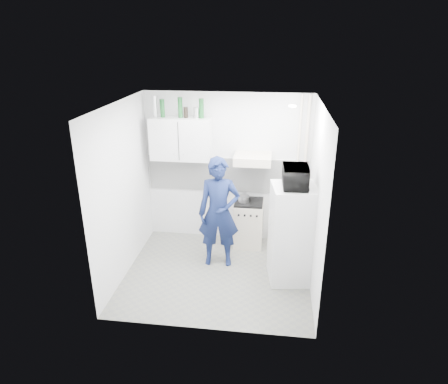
# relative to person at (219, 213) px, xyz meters

# --- Properties ---
(floor) EXTENTS (2.80, 2.80, 0.00)m
(floor) POSITION_rel_person_xyz_m (0.02, -0.34, -0.88)
(floor) COLOR slate
(floor) RESTS_ON ground
(ceiling) EXTENTS (2.80, 2.80, 0.00)m
(ceiling) POSITION_rel_person_xyz_m (0.02, -0.34, 1.72)
(ceiling) COLOR white
(ceiling) RESTS_ON wall_back
(wall_back) EXTENTS (2.80, 0.00, 2.80)m
(wall_back) POSITION_rel_person_xyz_m (0.02, 0.91, 0.42)
(wall_back) COLOR silver
(wall_back) RESTS_ON floor
(wall_left) EXTENTS (0.00, 2.60, 2.60)m
(wall_left) POSITION_rel_person_xyz_m (-1.38, -0.34, 0.42)
(wall_left) COLOR silver
(wall_left) RESTS_ON floor
(wall_right) EXTENTS (0.00, 2.60, 2.60)m
(wall_right) POSITION_rel_person_xyz_m (1.42, -0.34, 0.42)
(wall_right) COLOR silver
(wall_right) RESTS_ON floor
(person) EXTENTS (0.68, 0.48, 1.77)m
(person) POSITION_rel_person_xyz_m (0.00, 0.00, 0.00)
(person) COLOR #101A41
(person) RESTS_ON floor
(stove) EXTENTS (0.49, 0.49, 0.79)m
(stove) POSITION_rel_person_xyz_m (0.42, 0.66, -0.49)
(stove) COLOR beige
(stove) RESTS_ON floor
(fridge) EXTENTS (0.70, 0.70, 1.48)m
(fridge) POSITION_rel_person_xyz_m (1.12, -0.29, -0.14)
(fridge) COLOR white
(fridge) RESTS_ON floor
(stove_top) EXTENTS (0.47, 0.47, 0.03)m
(stove_top) POSITION_rel_person_xyz_m (0.42, 0.66, -0.08)
(stove_top) COLOR black
(stove_top) RESTS_ON stove
(saucepan) EXTENTS (0.19, 0.19, 0.10)m
(saucepan) POSITION_rel_person_xyz_m (0.33, 0.65, -0.01)
(saucepan) COLOR silver
(saucepan) RESTS_ON stove_top
(microwave) EXTENTS (0.53, 0.37, 0.29)m
(microwave) POSITION_rel_person_xyz_m (1.12, -0.29, 0.74)
(microwave) COLOR black
(microwave) RESTS_ON fridge
(bottle_a) EXTENTS (0.08, 0.08, 0.34)m
(bottle_a) POSITION_rel_person_xyz_m (-1.14, 0.74, 1.48)
(bottle_a) COLOR silver
(bottle_a) RESTS_ON upper_cabinet
(bottle_b) EXTENTS (0.08, 0.08, 0.29)m
(bottle_b) POSITION_rel_person_xyz_m (-1.02, 0.74, 1.46)
(bottle_b) COLOR #144C1E
(bottle_b) RESTS_ON upper_cabinet
(bottle_d) EXTENTS (0.07, 0.07, 0.33)m
(bottle_d) POSITION_rel_person_xyz_m (-0.72, 0.74, 1.48)
(bottle_d) COLOR #144C1E
(bottle_d) RESTS_ON upper_cabinet
(canister_a) EXTENTS (0.07, 0.07, 0.17)m
(canister_a) POSITION_rel_person_xyz_m (-0.64, 0.74, 1.40)
(canister_a) COLOR black
(canister_a) RESTS_ON upper_cabinet
(canister_b) EXTENTS (0.09, 0.09, 0.17)m
(canister_b) POSITION_rel_person_xyz_m (-0.46, 0.74, 1.40)
(canister_b) COLOR silver
(canister_b) RESTS_ON upper_cabinet
(bottle_e) EXTENTS (0.08, 0.08, 0.31)m
(bottle_e) POSITION_rel_person_xyz_m (-0.38, 0.74, 1.47)
(bottle_e) COLOR #144C1E
(bottle_e) RESTS_ON upper_cabinet
(upper_cabinet) EXTENTS (1.00, 0.35, 0.70)m
(upper_cabinet) POSITION_rel_person_xyz_m (-0.73, 0.74, 0.97)
(upper_cabinet) COLOR white
(upper_cabinet) RESTS_ON wall_back
(range_hood) EXTENTS (0.60, 0.50, 0.14)m
(range_hood) POSITION_rel_person_xyz_m (0.47, 0.66, 0.69)
(range_hood) COLOR beige
(range_hood) RESTS_ON wall_back
(backsplash) EXTENTS (2.74, 0.03, 0.60)m
(backsplash) POSITION_rel_person_xyz_m (0.02, 0.90, 0.32)
(backsplash) COLOR white
(backsplash) RESTS_ON wall_back
(pipe_a) EXTENTS (0.05, 0.05, 2.60)m
(pipe_a) POSITION_rel_person_xyz_m (1.32, 0.83, 0.42)
(pipe_a) COLOR beige
(pipe_a) RESTS_ON floor
(pipe_b) EXTENTS (0.04, 0.04, 2.60)m
(pipe_b) POSITION_rel_person_xyz_m (1.20, 0.83, 0.42)
(pipe_b) COLOR beige
(pipe_b) RESTS_ON floor
(ceiling_spot_fixture) EXTENTS (0.10, 0.10, 0.02)m
(ceiling_spot_fixture) POSITION_rel_person_xyz_m (1.02, -0.14, 1.69)
(ceiling_spot_fixture) COLOR white
(ceiling_spot_fixture) RESTS_ON ceiling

